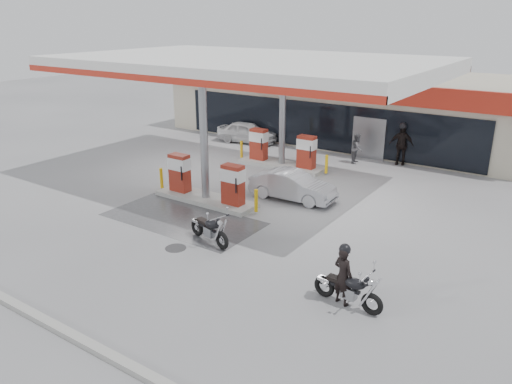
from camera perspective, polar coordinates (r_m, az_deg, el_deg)
ground at (r=19.35m, az=-9.49°, el=-2.74°), size 90.00×90.00×0.00m
wet_patch at (r=19.03m, az=-8.39°, el=-3.07°), size 6.00×3.00×0.00m
drain_cover at (r=16.76m, az=-9.16°, el=-6.34°), size 0.70×0.70×0.01m
store_building at (r=31.82m, az=10.57°, el=9.73°), size 22.00×8.22×4.00m
canopy at (r=21.89m, az=-1.04°, el=14.35°), size 16.00×10.02×5.51m
pump_island_near at (r=20.49m, az=-5.78°, el=0.83°), size 5.14×1.30×1.78m
pump_island_far at (r=25.18m, az=2.97°, el=4.46°), size 5.14×1.30×1.78m
main_motorcycle at (r=13.52m, az=10.58°, el=-10.97°), size 2.03×0.78×1.04m
biker_main at (r=13.42m, az=9.93°, el=-9.42°), size 0.68×0.54×1.64m
parked_motorcycle at (r=16.83m, az=-5.30°, el=-4.30°), size 2.02×0.95×1.06m
sedan_white at (r=30.12m, az=-1.01°, el=6.84°), size 3.86×2.01×1.25m
attendant at (r=26.35m, az=11.49°, el=4.91°), size 0.68×0.82×1.54m
hatchback_silver at (r=20.70m, az=4.21°, el=0.74°), size 3.69×1.46×1.19m
parked_car_left at (r=32.44m, az=-1.74°, el=7.79°), size 4.82×3.42×1.30m
biker_walking at (r=26.56m, az=16.26°, el=5.20°), size 1.28×0.75×2.05m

